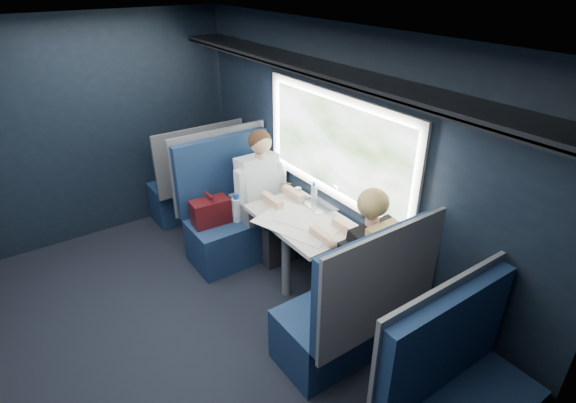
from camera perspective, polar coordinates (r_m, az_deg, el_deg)
ground at (r=3.91m, az=-11.35°, el=-16.11°), size 2.80×4.20×0.01m
room_shell at (r=3.09m, az=-13.50°, el=4.28°), size 3.00×4.40×2.40m
table at (r=3.90m, az=1.60°, el=-3.20°), size 0.62×1.00×0.74m
seat_bay_near at (r=4.57m, az=-6.92°, el=-1.84°), size 1.04×0.62×1.26m
seat_bay_far at (r=3.41m, az=7.95°, el=-13.97°), size 1.04×0.62×1.26m
seat_row_front at (r=5.33m, az=-11.55°, el=2.17°), size 1.04×0.51×1.16m
man at (r=4.41m, az=-3.05°, el=1.54°), size 0.53×0.56×1.32m
woman at (r=3.45m, az=9.54°, el=-6.90°), size 0.53×0.56×1.32m
papers at (r=3.80m, az=1.43°, el=-2.64°), size 0.68×0.81×0.01m
laptop at (r=4.08m, az=4.70°, el=0.49°), size 0.29×0.35×0.24m
bottle_small at (r=4.12m, az=3.33°, el=1.15°), size 0.06×0.06×0.19m
cup at (r=4.23m, az=1.29°, el=1.25°), size 0.06×0.06×0.08m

